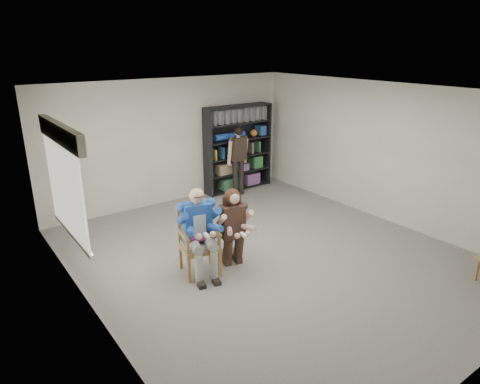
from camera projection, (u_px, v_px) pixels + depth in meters
room_shell at (271, 179)px, 6.98m from camera, size 6.00×7.00×2.80m
floor at (270, 256)px, 7.45m from camera, size 6.00×7.00×0.01m
window_left at (66, 184)px, 6.03m from camera, size 0.16×2.00×1.75m
armchair at (199, 241)px, 6.73m from camera, size 0.76×0.74×1.10m
seated_man at (199, 232)px, 6.68m from camera, size 0.79×0.97×1.43m
kneeling_woman at (234, 229)px, 6.93m from camera, size 0.73×0.98×1.31m
bookshelf at (238, 148)px, 10.55m from camera, size 1.80×0.38×2.10m
standing_man at (238, 162)px, 10.16m from camera, size 0.52×0.29×1.67m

